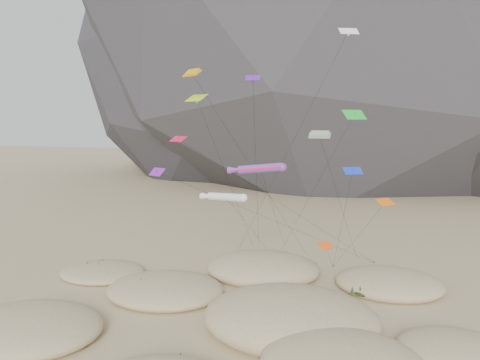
# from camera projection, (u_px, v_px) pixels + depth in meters

# --- Properties ---
(ground) EXTENTS (500.00, 500.00, 0.00)m
(ground) POSITION_uv_depth(u_px,v_px,m) (235.00, 334.00, 42.07)
(ground) COLOR #CCB789
(ground) RESTS_ON ground
(dunes) EXTENTS (49.17, 38.76, 4.56)m
(dunes) POSITION_uv_depth(u_px,v_px,m) (248.00, 310.00, 45.48)
(dunes) COLOR #CCB789
(dunes) RESTS_ON ground
(dune_grass) EXTENTS (42.02, 30.20, 1.51)m
(dune_grass) POSITION_uv_depth(u_px,v_px,m) (242.00, 306.00, 46.23)
(dune_grass) COLOR black
(dune_grass) RESTS_ON ground
(kite_stakes) EXTENTS (19.58, 4.71, 0.30)m
(kite_stakes) POSITION_uv_depth(u_px,v_px,m) (290.00, 259.00, 64.53)
(kite_stakes) COLOR #3F2D1E
(kite_stakes) RESTS_ON ground
(rainbow_tube_kite) EXTENTS (7.11, 11.07, 14.42)m
(rainbow_tube_kite) POSITION_uv_depth(u_px,v_px,m) (258.00, 169.00, 53.54)
(rainbow_tube_kite) COLOR #E51848
(rainbow_tube_kite) RESTS_ON ground
(white_tube_kite) EXTENTS (7.70, 12.58, 11.09)m
(white_tube_kite) POSITION_uv_depth(u_px,v_px,m) (224.00, 197.00, 53.76)
(white_tube_kite) COLOR white
(white_tube_kite) RESTS_ON ground
(orange_parafoil) EXTENTS (12.39, 16.95, 24.75)m
(orange_parafoil) POSITION_uv_depth(u_px,v_px,m) (194.00, 76.00, 51.28)
(orange_parafoil) COLOR #D5990B
(orange_parafoil) RESTS_ON ground
(multi_parafoil) EXTENTS (5.18, 15.75, 18.06)m
(multi_parafoil) POSITION_uv_depth(u_px,v_px,m) (320.00, 137.00, 49.83)
(multi_parafoil) COLOR orange
(multi_parafoil) RESTS_ON ground
(delta_kites) EXTENTS (27.87, 18.84, 28.53)m
(delta_kites) POSITION_uv_depth(u_px,v_px,m) (275.00, 139.00, 51.18)
(delta_kites) COLOR #BFE618
(delta_kites) RESTS_ON ground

